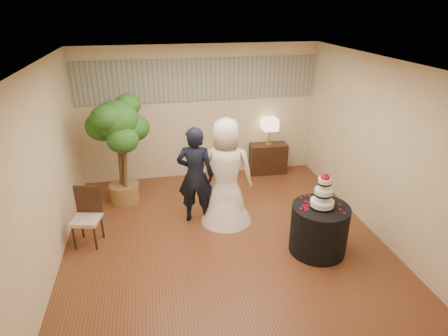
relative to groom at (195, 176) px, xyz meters
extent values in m
cube|color=brown|center=(0.35, -0.60, -0.86)|extent=(5.00, 5.00, 0.00)
cube|color=white|center=(0.35, -0.60, 1.94)|extent=(5.00, 5.00, 0.00)
cube|color=beige|center=(0.35, 1.90, 0.54)|extent=(5.00, 0.06, 2.80)
cube|color=beige|center=(0.35, -3.10, 0.54)|extent=(5.00, 0.06, 2.80)
cube|color=beige|center=(-2.15, -0.60, 0.54)|extent=(0.06, 5.00, 2.80)
cube|color=beige|center=(2.85, -0.60, 0.54)|extent=(0.06, 5.00, 2.80)
cube|color=gray|center=(0.35, 1.88, 1.24)|extent=(4.90, 0.02, 0.85)
imported|color=black|center=(0.00, 0.00, 0.00)|extent=(0.72, 0.58, 1.73)
imported|color=white|center=(0.51, -0.10, 0.07)|extent=(1.08, 1.08, 1.86)
cylinder|color=black|center=(1.71, -1.25, -0.48)|extent=(1.09, 1.09, 0.77)
cube|color=black|center=(1.84, 1.69, -0.53)|extent=(0.83, 0.40, 0.68)
camera|label=1|loc=(-0.65, -5.69, 2.69)|focal=30.00mm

